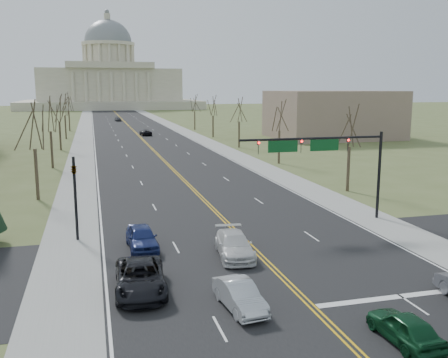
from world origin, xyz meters
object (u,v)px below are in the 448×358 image
car_nb_inner_lead (405,327)px  car_far_sb (118,119)px  signal_mast (324,151)px  signal_left (75,189)px  car_sb_outer_second (142,237)px  car_sb_inner_second (234,245)px  car_far_nb (146,132)px  car_sb_outer_lead (140,278)px  car_sb_inner_lead (240,295)px

car_nb_inner_lead → car_far_sb: (-4.19, 147.89, 0.05)m
signal_mast → car_nb_inner_lead: (-5.14, -18.69, -5.07)m
signal_left → car_sb_outer_second: signal_left is taller
signal_left → car_nb_inner_lead: size_ratio=1.51×
signal_mast → car_sb_inner_second: signal_mast is taller
signal_left → signal_mast: bearing=-0.0°
signal_mast → car_sb_outer_second: 15.84m
car_sb_outer_second → signal_mast: bearing=10.3°
car_far_sb → car_far_nb: bearing=-92.3°
signal_left → car_sb_inner_second: signal_left is taller
signal_left → car_nb_inner_lead: (13.80, -18.69, -3.03)m
car_far_nb → car_far_sb: size_ratio=1.12×
car_sb_outer_lead → car_far_nb: bearing=87.0°
signal_mast → signal_left: size_ratio=2.02×
signal_mast → car_sb_outer_second: size_ratio=2.61×
car_nb_inner_lead → car_sb_inner_lead: (-5.84, 4.95, 0.00)m
car_far_sb → car_sb_outer_second: bearing=-98.5°
car_sb_outer_second → car_sb_inner_lead: bearing=-72.5°
car_sb_outer_lead → car_sb_inner_second: bearing=36.4°
car_sb_inner_second → car_sb_outer_lead: bearing=-140.6°
car_nb_inner_lead → car_sb_outer_second: 18.19m
car_sb_inner_second → car_far_sb: car_sb_inner_second is taller
signal_mast → signal_left: bearing=180.0°
signal_mast → car_sb_outer_second: (-14.70, -3.22, -4.96)m
signal_mast → car_far_nb: bearing=94.3°
signal_mast → car_nb_inner_lead: size_ratio=3.05×
car_sb_inner_second → car_sb_outer_second: bearing=157.7°
car_sb_inner_lead → car_far_nb: (5.12, 91.72, -0.02)m
signal_mast → car_sb_outer_lead: (-15.48, -10.41, -4.96)m
car_sb_inner_second → car_far_nb: 84.28m
car_sb_inner_lead → signal_mast: bearing=45.0°
signal_mast → car_sb_inner_lead: 18.31m
car_far_nb → signal_left: bearing=75.9°
signal_mast → car_sb_outer_second: bearing=-167.7°
signal_mast → signal_left: 19.06m
car_sb_outer_lead → car_far_nb: car_sb_outer_lead is taller
car_sb_outer_lead → car_sb_inner_lead: bearing=-33.3°
car_far_nb → car_far_sb: (-3.48, 51.22, 0.06)m
car_sb_inner_second → car_far_nb: (3.25, 84.22, -0.09)m
car_far_nb → car_sb_inner_lead: bearing=82.3°
car_far_sb → car_sb_inner_lead: bearing=-96.8°
signal_mast → car_far_nb: (-5.86, 77.98, -5.09)m
signal_mast → car_sb_inner_lead: bearing=-128.6°
car_sb_inner_lead → car_far_sb: car_far_sb is taller
signal_mast → car_sb_inner_lead: size_ratio=2.94×
car_far_nb → signal_mast: bearing=89.8°
car_sb_outer_lead → car_far_sb: size_ratio=1.33×
car_sb_inner_second → signal_mast: bearing=40.5°
car_sb_inner_lead → signal_left: bearing=113.7°
car_sb_inner_lead → car_sb_outer_second: 11.16m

